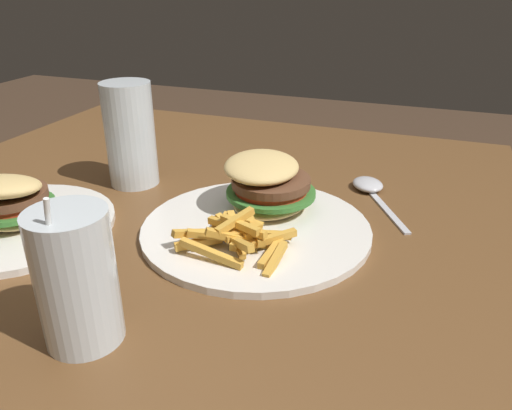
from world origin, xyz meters
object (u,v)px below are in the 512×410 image
spoon (369,186)px  beer_glass (131,138)px  meal_plate_near (261,207)px  meal_plate_far (12,213)px  juice_glass (77,282)px

spoon → beer_glass: bearing=76.4°
beer_glass → spoon: beer_glass is taller
meal_plate_near → meal_plate_far: bearing=112.9°
meal_plate_near → spoon: bearing=-36.3°
juice_glass → spoon: bearing=-24.2°
spoon → meal_plate_far: bearing=95.8°
meal_plate_near → beer_glass: (0.07, 0.25, 0.05)m
beer_glass → juice_glass: size_ratio=1.04×
meal_plate_far → juice_glass: bearing=-123.0°
beer_glass → juice_glass: 0.40m
meal_plate_near → spoon: (0.17, -0.13, -0.02)m
meal_plate_near → beer_glass: bearing=74.7°
beer_glass → juice_glass: bearing=-154.2°
juice_glass → meal_plate_far: 0.29m
beer_glass → meal_plate_near: bearing=-105.3°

